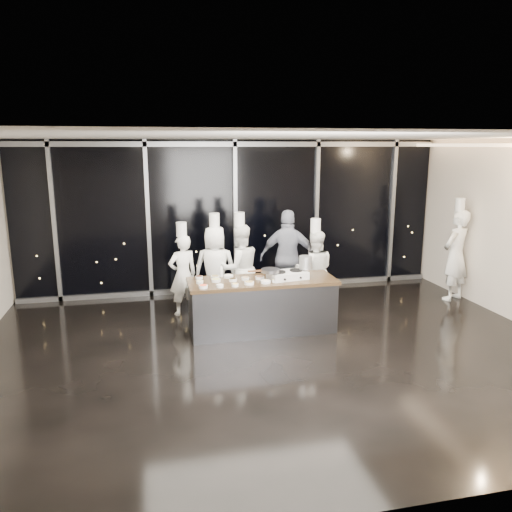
{
  "coord_description": "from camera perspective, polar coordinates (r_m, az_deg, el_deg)",
  "views": [
    {
      "loc": [
        -1.83,
        -6.89,
        3.09
      ],
      "look_at": [
        -0.04,
        1.2,
        1.24
      ],
      "focal_mm": 35.0,
      "sensor_mm": 36.0,
      "label": 1
    }
  ],
  "objects": [
    {
      "name": "prep_bowls",
      "position": [
        8.15,
        -2.53,
        -2.8
      ],
      "size": [
        1.34,
        0.7,
        0.05
      ],
      "color": "white",
      "rests_on": "demo_counter"
    },
    {
      "name": "squeeze_bottle",
      "position": [
        8.45,
        -3.98,
        -1.75
      ],
      "size": [
        0.06,
        0.06,
        0.21
      ],
      "color": "white",
      "rests_on": "demo_counter"
    },
    {
      "name": "stove",
      "position": [
        8.35,
        3.63,
        -2.17
      ],
      "size": [
        0.68,
        0.48,
        0.14
      ],
      "rotation": [
        0.0,
        0.0,
        0.16
      ],
      "color": "silver",
      "rests_on": "demo_counter"
    },
    {
      "name": "room_shell",
      "position": [
        7.22,
        3.75,
        5.88
      ],
      "size": [
        9.02,
        7.02,
        3.21
      ],
      "color": "beige",
      "rests_on": "ground"
    },
    {
      "name": "guest",
      "position": [
        9.72,
        3.7,
        -0.21
      ],
      "size": [
        1.19,
        0.77,
        1.88
      ],
      "rotation": [
        0.0,
        0.0,
        2.84
      ],
      "color": "#141D38",
      "rests_on": "ground"
    },
    {
      "name": "demo_counter",
      "position": [
        8.42,
        0.71,
        -5.63
      ],
      "size": [
        2.46,
        0.86,
        0.9
      ],
      "color": "#38393E",
      "rests_on": "ground"
    },
    {
      "name": "stock_pot",
      "position": [
        8.44,
        5.68,
        -0.75
      ],
      "size": [
        0.25,
        0.25,
        0.22
      ],
      "primitive_type": "cylinder",
      "rotation": [
        0.0,
        0.0,
        0.16
      ],
      "color": "#A6A6A8",
      "rests_on": "stove"
    },
    {
      "name": "chef_side",
      "position": [
        10.78,
        21.85,
        0.18
      ],
      "size": [
        0.8,
        0.7,
        2.07
      ],
      "rotation": [
        0.0,
        0.0,
        3.61
      ],
      "color": "white",
      "rests_on": "ground"
    },
    {
      "name": "window_wall",
      "position": [
        10.59,
        -2.41,
        4.5
      ],
      "size": [
        8.9,
        0.11,
        3.2
      ],
      "color": "black",
      "rests_on": "ground"
    },
    {
      "name": "ground",
      "position": [
        7.77,
        2.24,
        -10.83
      ],
      "size": [
        9.0,
        9.0,
        0.0
      ],
      "primitive_type": "plane",
      "color": "black",
      "rests_on": "ground"
    },
    {
      "name": "chef_left",
      "position": [
        9.35,
        -4.68,
        -1.4
      ],
      "size": [
        0.9,
        0.69,
        1.87
      ],
      "rotation": [
        0.0,
        0.0,
        2.9
      ],
      "color": "white",
      "rests_on": "ground"
    },
    {
      "name": "chef_far_left",
      "position": [
        9.24,
        -8.36,
        -2.02
      ],
      "size": [
        0.63,
        0.52,
        1.73
      ],
      "rotation": [
        0.0,
        0.0,
        3.47
      ],
      "color": "white",
      "rests_on": "ground"
    },
    {
      "name": "chef_center",
      "position": [
        9.35,
        -1.86,
        -1.34
      ],
      "size": [
        0.9,
        0.76,
        1.88
      ],
      "rotation": [
        0.0,
        0.0,
        3.33
      ],
      "color": "white",
      "rests_on": "ground"
    },
    {
      "name": "chef_right",
      "position": [
        9.52,
        6.7,
        -1.56
      ],
      "size": [
        0.84,
        0.72,
        1.75
      ],
      "rotation": [
        0.0,
        0.0,
        2.93
      ],
      "color": "white",
      "rests_on": "ground"
    },
    {
      "name": "frying_pan",
      "position": [
        8.2,
        1.61,
        -1.68
      ],
      "size": [
        0.55,
        0.35,
        0.05
      ],
      "rotation": [
        0.0,
        0.0,
        0.16
      ],
      "color": "slate",
      "rests_on": "stove"
    }
  ]
}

